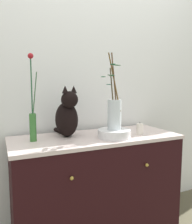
# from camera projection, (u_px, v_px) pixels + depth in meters

# --- Properties ---
(wall_back) EXTENTS (4.40, 0.08, 2.60)m
(wall_back) POSITION_uv_depth(u_px,v_px,m) (80.00, 72.00, 1.90)
(wall_back) COLOR white
(wall_back) RESTS_ON ground_plane
(sideboard) EXTENTS (1.24, 0.52, 0.81)m
(sideboard) POSITION_uv_depth(u_px,v_px,m) (96.00, 188.00, 1.71)
(sideboard) COLOR black
(sideboard) RESTS_ON ground_plane
(cat_sitting) EXTENTS (0.19, 0.43, 0.37)m
(cat_sitting) POSITION_uv_depth(u_px,v_px,m) (67.00, 116.00, 1.62)
(cat_sitting) COLOR black
(cat_sitting) RESTS_ON sideboard
(vase_slim_green) EXTENTS (0.06, 0.04, 0.58)m
(vase_slim_green) POSITION_uv_depth(u_px,v_px,m) (33.00, 118.00, 1.49)
(vase_slim_green) COLOR #366F30
(vase_slim_green) RESTS_ON sideboard
(bowl_porcelain) EXTENTS (0.24, 0.24, 0.06)m
(bowl_porcelain) POSITION_uv_depth(u_px,v_px,m) (114.00, 134.00, 1.60)
(bowl_porcelain) COLOR silver
(bowl_porcelain) RESTS_ON sideboard
(vase_glass_clear) EXTENTS (0.17, 0.16, 0.54)m
(vase_glass_clear) POSITION_uv_depth(u_px,v_px,m) (114.00, 112.00, 1.58)
(vase_glass_clear) COLOR silver
(vase_glass_clear) RESTS_ON bowl_porcelain
(candle_pillar) EXTENTS (0.05, 0.05, 0.10)m
(candle_pillar) POSITION_uv_depth(u_px,v_px,m) (140.00, 129.00, 1.71)
(candle_pillar) COLOR silver
(candle_pillar) RESTS_ON sideboard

